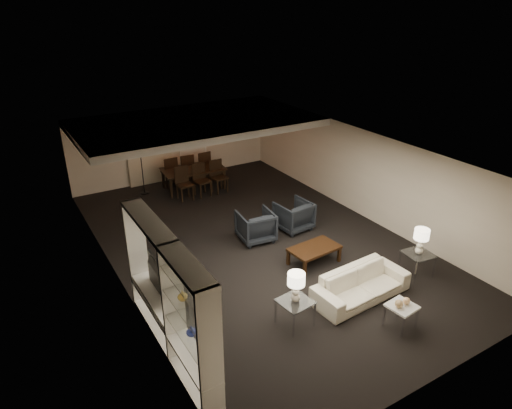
{
  "coord_description": "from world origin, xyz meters",
  "views": [
    {
      "loc": [
        -5.32,
        -8.84,
        5.84
      ],
      "look_at": [
        0.0,
        0.0,
        1.1
      ],
      "focal_mm": 32.0,
      "sensor_mm": 36.0,
      "label": 1
    }
  ],
  "objects_px": {
    "coffee_table": "(314,255)",
    "dining_table": "(194,179)",
    "table_lamp_right": "(421,242)",
    "vase_amber": "(182,296)",
    "sofa": "(361,285)",
    "armchair_left": "(256,226)",
    "side_table_left": "(295,313)",
    "floor_speaker": "(184,295)",
    "table_lamp_left": "(296,287)",
    "television": "(154,279)",
    "chair_fr": "(202,165)",
    "side_table_right": "(417,264)",
    "armchair_right": "(294,215)",
    "marble_table": "(400,316)",
    "vase_blue": "(191,331)",
    "chair_nr": "(219,177)",
    "floor_lamp": "(142,166)",
    "chair_fl": "(169,171)",
    "chair_fm": "(186,168)",
    "chair_nl": "(185,184)",
    "chair_nm": "(202,180)",
    "pendant_light": "(205,137)"
  },
  "relations": [
    {
      "from": "chair_nm",
      "to": "armchair_left",
      "type": "bearing_deg",
      "value": -96.43
    },
    {
      "from": "vase_blue",
      "to": "chair_fl",
      "type": "bearing_deg",
      "value": 71.28
    },
    {
      "from": "marble_table",
      "to": "floor_speaker",
      "type": "bearing_deg",
      "value": 146.17
    },
    {
      "from": "side_table_right",
      "to": "vase_amber",
      "type": "xyz_separation_m",
      "value": [
        -5.7,
        -0.17,
        1.36
      ]
    },
    {
      "from": "armchair_left",
      "to": "armchair_right",
      "type": "relative_size",
      "value": 1.0
    },
    {
      "from": "pendant_light",
      "to": "side_table_left",
      "type": "xyz_separation_m",
      "value": [
        -1.31,
        -6.64,
        -1.64
      ]
    },
    {
      "from": "chair_fm",
      "to": "sofa",
      "type": "bearing_deg",
      "value": 99.07
    },
    {
      "from": "table_lamp_left",
      "to": "television",
      "type": "relative_size",
      "value": 0.55
    },
    {
      "from": "sofa",
      "to": "chair_nl",
      "type": "relative_size",
      "value": 2.08
    },
    {
      "from": "marble_table",
      "to": "floor_lamp",
      "type": "relative_size",
      "value": 0.26
    },
    {
      "from": "side_table_left",
      "to": "television",
      "type": "relative_size",
      "value": 0.53
    },
    {
      "from": "chair_fr",
      "to": "coffee_table",
      "type": "bearing_deg",
      "value": 87.45
    },
    {
      "from": "floor_speaker",
      "to": "chair_fm",
      "type": "height_order",
      "value": "floor_speaker"
    },
    {
      "from": "chair_fm",
      "to": "armchair_left",
      "type": "bearing_deg",
      "value": 94.54
    },
    {
      "from": "pendant_light",
      "to": "floor_lamp",
      "type": "bearing_deg",
      "value": 145.57
    },
    {
      "from": "television",
      "to": "chair_nm",
      "type": "relative_size",
      "value": 1.07
    },
    {
      "from": "side_table_right",
      "to": "armchair_left",
      "type": "bearing_deg",
      "value": 124.88
    },
    {
      "from": "coffee_table",
      "to": "vase_amber",
      "type": "height_order",
      "value": "vase_amber"
    },
    {
      "from": "armchair_left",
      "to": "television",
      "type": "distance_m",
      "value": 3.96
    },
    {
      "from": "side_table_right",
      "to": "vase_amber",
      "type": "height_order",
      "value": "vase_amber"
    },
    {
      "from": "television",
      "to": "chair_fr",
      "type": "xyz_separation_m",
      "value": [
        4.01,
        6.62,
        -0.55
      ]
    },
    {
      "from": "chair_nl",
      "to": "sofa",
      "type": "bearing_deg",
      "value": -80.45
    },
    {
      "from": "armchair_left",
      "to": "floor_lamp",
      "type": "xyz_separation_m",
      "value": [
        -1.5,
        4.51,
        0.54
      ]
    },
    {
      "from": "table_lamp_right",
      "to": "chair_fr",
      "type": "relative_size",
      "value": 0.59
    },
    {
      "from": "table_lamp_right",
      "to": "vase_amber",
      "type": "relative_size",
      "value": 3.79
    },
    {
      "from": "vase_blue",
      "to": "vase_amber",
      "type": "height_order",
      "value": "vase_amber"
    },
    {
      "from": "coffee_table",
      "to": "dining_table",
      "type": "relative_size",
      "value": 0.6
    },
    {
      "from": "table_lamp_left",
      "to": "chair_fm",
      "type": "relative_size",
      "value": 0.59
    },
    {
      "from": "table_lamp_right",
      "to": "coffee_table",
      "type": "bearing_deg",
      "value": 136.74
    },
    {
      "from": "coffee_table",
      "to": "marble_table",
      "type": "height_order",
      "value": "marble_table"
    },
    {
      "from": "side_table_left",
      "to": "dining_table",
      "type": "xyz_separation_m",
      "value": [
        1.14,
        7.3,
        0.07
      ]
    },
    {
      "from": "television",
      "to": "dining_table",
      "type": "xyz_separation_m",
      "value": [
        3.41,
        5.97,
        -0.72
      ]
    },
    {
      "from": "side_table_right",
      "to": "chair_nr",
      "type": "xyz_separation_m",
      "value": [
        -1.66,
        6.65,
        0.24
      ]
    },
    {
      "from": "marble_table",
      "to": "side_table_right",
      "type": "bearing_deg",
      "value": 32.91
    },
    {
      "from": "floor_lamp",
      "to": "table_lamp_right",
      "type": "bearing_deg",
      "value": -64.04
    },
    {
      "from": "dining_table",
      "to": "chair_nm",
      "type": "xyz_separation_m",
      "value": [
        0.0,
        -0.65,
        0.17
      ]
    },
    {
      "from": "marble_table",
      "to": "chair_fl",
      "type": "relative_size",
      "value": 0.48
    },
    {
      "from": "armchair_right",
      "to": "chair_fr",
      "type": "bearing_deg",
      "value": -88.13
    },
    {
      "from": "marble_table",
      "to": "vase_blue",
      "type": "height_order",
      "value": "vase_blue"
    },
    {
      "from": "vase_amber",
      "to": "chair_nr",
      "type": "distance_m",
      "value": 8.01
    },
    {
      "from": "sofa",
      "to": "dining_table",
      "type": "height_order",
      "value": "dining_table"
    },
    {
      "from": "floor_speaker",
      "to": "table_lamp_left",
      "type": "bearing_deg",
      "value": -28.84
    },
    {
      "from": "chair_fl",
      "to": "floor_lamp",
      "type": "xyz_separation_m",
      "value": [
        -0.94,
        -0.14,
        0.43
      ]
    },
    {
      "from": "armchair_left",
      "to": "side_table_left",
      "type": "bearing_deg",
      "value": 78.17
    },
    {
      "from": "side_table_right",
      "to": "chair_fm",
      "type": "height_order",
      "value": "chair_fm"
    },
    {
      "from": "marble_table",
      "to": "television",
      "type": "distance_m",
      "value": 4.73
    },
    {
      "from": "table_lamp_left",
      "to": "dining_table",
      "type": "distance_m",
      "value": 7.41
    },
    {
      "from": "armchair_left",
      "to": "chair_fm",
      "type": "bearing_deg",
      "value": -83.92
    },
    {
      "from": "sofa",
      "to": "side_table_left",
      "type": "relative_size",
      "value": 3.64
    },
    {
      "from": "armchair_left",
      "to": "chair_nl",
      "type": "height_order",
      "value": "chair_nl"
    }
  ]
}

